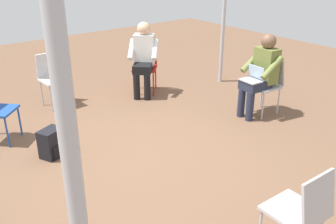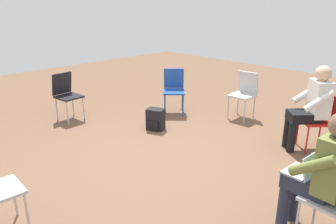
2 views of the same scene
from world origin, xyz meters
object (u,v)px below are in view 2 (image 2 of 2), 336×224
chair_northeast (174,88)px  person_in_white (312,104)px  chair_east (244,92)px  person_with_laptop (323,170)px  chair_southeast (322,117)px  chair_north (66,93)px  backpack_near_laptop_user (156,120)px

chair_northeast → person_in_white: person_in_white is taller
chair_east → person_with_laptop: 3.25m
person_with_laptop → chair_northeast: bearing=68.8°
person_with_laptop → person_in_white: size_ratio=1.00×
chair_southeast → person_in_white: size_ratio=0.69×
person_in_white → chair_north: bearing=70.4°
chair_southeast → chair_north: bearing=71.1°
chair_east → chair_southeast: 1.59m
chair_east → person_in_white: (-0.50, -1.43, 0.20)m
chair_northeast → person_in_white: size_ratio=0.69×
chair_north → chair_east: bearing=132.4°
chair_north → person_with_laptop: person_with_laptop is taller
person_with_laptop → person_in_white: bearing=29.5°
chair_north → backpack_near_laptop_user: chair_north is taller
chair_northeast → chair_southeast: 2.66m
chair_east → person_in_white: size_ratio=0.69×
backpack_near_laptop_user → chair_east: bearing=-23.8°
person_in_white → chair_northeast: bearing=47.9°
chair_east → chair_northeast: bearing=29.9°
chair_southeast → person_in_white: bearing=90.0°
chair_northeast → chair_southeast: bearing=141.9°
chair_east → chair_northeast: 1.31m
chair_northeast → chair_east: bearing=167.8°
chair_northeast → person_in_white: (0.21, -2.53, 0.20)m
chair_northeast → person_with_laptop: 3.75m
person_in_white → backpack_near_laptop_user: 2.43m
chair_northeast → backpack_near_laptop_user: (-0.85, -0.41, -0.34)m
chair_southeast → backpack_near_laptop_user: chair_southeast is taller
chair_north → chair_southeast: size_ratio=1.00×
chair_southeast → backpack_near_laptop_user: (-1.18, 2.23, -0.34)m
chair_east → person_with_laptop: size_ratio=0.69×
chair_east → backpack_near_laptop_user: chair_east is taller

